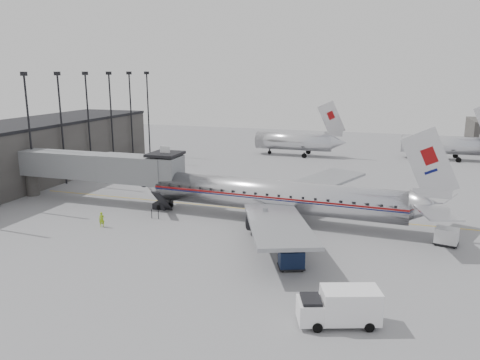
% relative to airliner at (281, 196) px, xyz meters
% --- Properties ---
extents(ground, '(160.00, 160.00, 0.00)m').
position_rel_airliner_xyz_m(ground, '(-4.68, -2.97, -2.65)').
color(ground, slate).
rests_on(ground, ground).
extents(terminal, '(12.00, 46.00, 8.00)m').
position_rel_airliner_xyz_m(terminal, '(-38.68, 7.03, 1.35)').
color(terminal, '#3B3836').
rests_on(terminal, ground).
extents(apron_line, '(60.00, 0.15, 0.01)m').
position_rel_airliner_xyz_m(apron_line, '(-1.68, 3.03, -2.65)').
color(apron_line, gold).
rests_on(apron_line, ground).
extents(jet_bridge, '(21.00, 6.20, 7.10)m').
position_rel_airliner_xyz_m(jet_bridge, '(-21.34, 0.70, 1.53)').
color(jet_bridge, '#5D6062').
rests_on(jet_bridge, ground).
extents(floodlight_masts, '(0.90, 42.25, 15.25)m').
position_rel_airliner_xyz_m(floodlight_masts, '(-32.18, 10.03, 5.71)').
color(floodlight_masts, black).
rests_on(floodlight_masts, ground).
extents(distant_aircraft_near, '(16.39, 3.20, 10.26)m').
position_rel_airliner_xyz_m(distant_aircraft_near, '(-6.47, 39.03, 0.08)').
color(distant_aircraft_near, silver).
rests_on(distant_aircraft_near, ground).
extents(distant_aircraft_mid, '(16.39, 3.20, 10.26)m').
position_rel_airliner_xyz_m(distant_aircraft_mid, '(19.53, 43.03, 0.08)').
color(distant_aircraft_mid, silver).
rests_on(distant_aircraft_mid, ground).
extents(airliner, '(33.36, 30.86, 10.54)m').
position_rel_airliner_xyz_m(airliner, '(0.00, 0.00, 0.00)').
color(airliner, silver).
rests_on(airliner, ground).
extents(service_van, '(5.33, 3.41, 2.34)m').
position_rel_airliner_xyz_m(service_van, '(8.12, -18.99, -1.42)').
color(service_van, white).
rests_on(service_van, ground).
extents(baggage_cart_navy, '(2.46, 2.18, 1.60)m').
position_rel_airliner_xyz_m(baggage_cart_navy, '(3.58, -11.71, -1.80)').
color(baggage_cart_navy, black).
rests_on(baggage_cart_navy, ground).
extents(baggage_cart_white, '(2.32, 1.97, 1.58)m').
position_rel_airliner_xyz_m(baggage_cart_white, '(15.81, -2.25, -1.81)').
color(baggage_cart_white, silver).
rests_on(baggage_cart_white, ground).
extents(ramp_worker, '(0.66, 0.57, 1.53)m').
position_rel_airliner_xyz_m(ramp_worker, '(-16.68, -7.44, -1.89)').
color(ramp_worker, '#8FBF16').
rests_on(ramp_worker, ground).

